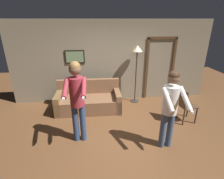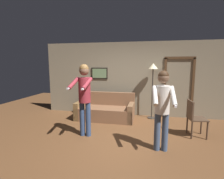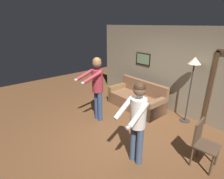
{
  "view_description": "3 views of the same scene",
  "coord_description": "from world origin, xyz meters",
  "px_view_note": "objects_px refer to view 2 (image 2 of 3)",
  "views": [
    {
      "loc": [
        -0.57,
        -3.26,
        2.58
      ],
      "look_at": [
        -0.24,
        -0.07,
        1.29
      ],
      "focal_mm": 28.0,
      "sensor_mm": 36.0,
      "label": 1
    },
    {
      "loc": [
        0.59,
        -3.96,
        1.83
      ],
      "look_at": [
        -0.2,
        -0.13,
        1.26
      ],
      "focal_mm": 28.0,
      "sensor_mm": 36.0,
      "label": 2
    },
    {
      "loc": [
        2.76,
        -2.5,
        2.65
      ],
      "look_at": [
        -0.14,
        -0.05,
        1.21
      ],
      "focal_mm": 28.0,
      "sensor_mm": 36.0,
      "label": 3
    }
  ],
  "objects_px": {
    "couch": "(105,111)",
    "person_standing_right": "(162,103)",
    "person_standing_left": "(84,92)",
    "dining_chair_distant": "(194,116)",
    "torchiere_lamp": "(153,73)"
  },
  "relations": [
    {
      "from": "torchiere_lamp",
      "to": "person_standing_right",
      "type": "xyz_separation_m",
      "value": [
        0.15,
        -2.29,
        -0.5
      ]
    },
    {
      "from": "couch",
      "to": "torchiere_lamp",
      "type": "xyz_separation_m",
      "value": [
        1.52,
        0.42,
        1.25
      ]
    },
    {
      "from": "torchiere_lamp",
      "to": "person_standing_left",
      "type": "distance_m",
      "value": 2.57
    },
    {
      "from": "person_standing_left",
      "to": "person_standing_right",
      "type": "height_order",
      "value": "person_standing_left"
    },
    {
      "from": "couch",
      "to": "torchiere_lamp",
      "type": "distance_m",
      "value": 2.02
    },
    {
      "from": "torchiere_lamp",
      "to": "dining_chair_distant",
      "type": "distance_m",
      "value": 1.96
    },
    {
      "from": "couch",
      "to": "person_standing_right",
      "type": "bearing_deg",
      "value": -48.09
    },
    {
      "from": "couch",
      "to": "person_standing_right",
      "type": "height_order",
      "value": "person_standing_right"
    },
    {
      "from": "couch",
      "to": "person_standing_left",
      "type": "height_order",
      "value": "person_standing_left"
    },
    {
      "from": "torchiere_lamp",
      "to": "person_standing_left",
      "type": "height_order",
      "value": "torchiere_lamp"
    },
    {
      "from": "dining_chair_distant",
      "to": "person_standing_right",
      "type": "bearing_deg",
      "value": -132.42
    },
    {
      "from": "person_standing_left",
      "to": "person_standing_right",
      "type": "relative_size",
      "value": 1.07
    },
    {
      "from": "torchiere_lamp",
      "to": "dining_chair_distant",
      "type": "bearing_deg",
      "value": -53.07
    },
    {
      "from": "person_standing_left",
      "to": "dining_chair_distant",
      "type": "height_order",
      "value": "person_standing_left"
    },
    {
      "from": "couch",
      "to": "person_standing_right",
      "type": "relative_size",
      "value": 1.12
    }
  ]
}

